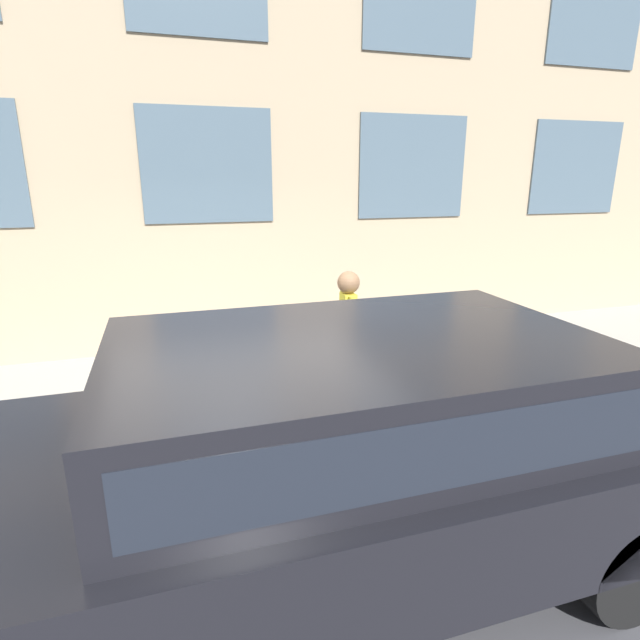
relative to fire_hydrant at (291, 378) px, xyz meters
The scene contains 6 objects.
ground_plane 0.82m from the fire_hydrant, 128.29° to the left, with size 80.00×80.00×0.00m, color #47474C.
sidewalk 1.22m from the fire_hydrant, 25.97° to the left, with size 2.82×60.00×0.13m.
building_facade 4.26m from the fire_hydrant, 10.89° to the left, with size 0.33×40.00×7.76m.
fire_hydrant is the anchor object (origin of this frame).
person 0.80m from the fire_hydrant, 83.06° to the right, with size 0.35×0.23×1.45m.
parked_truck_charcoal_near 1.97m from the fire_hydrant, behind, with size 2.09×4.74×1.57m.
Camera 1 is at (-4.21, 0.63, 2.51)m, focal length 28.00 mm.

